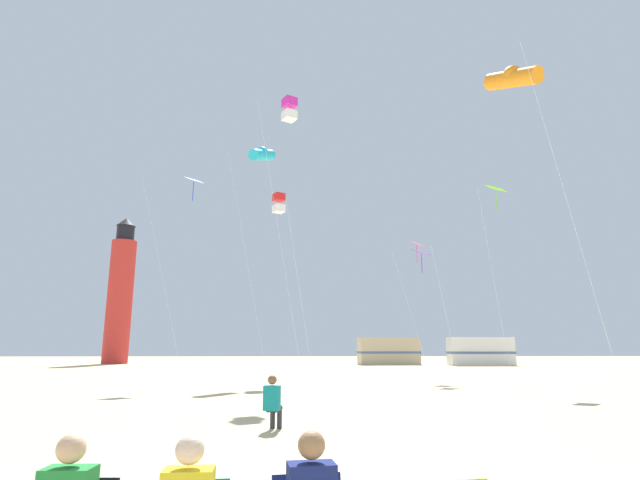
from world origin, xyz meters
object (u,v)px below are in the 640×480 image
(kite_box_magenta, at_px, (289,110))
(rv_van_tan, at_px, (389,351))
(kite_tube_orange, at_px, (513,78))
(kite_tube_cyan, at_px, (262,154))
(lighthouse_distant, at_px, (120,294))
(kite_diamond_rainbow, at_px, (416,248))
(kite_flyer_standing, at_px, (273,401))
(rv_van_white, at_px, (480,351))
(kite_box_scarlet, at_px, (279,203))
(kite_diamond_violet, at_px, (423,256))
(kite_diamond_lime, at_px, (495,196))
(kite_diamond_blue, at_px, (191,188))

(kite_box_magenta, distance_m, rv_van_tan, 35.01)
(kite_tube_orange, relative_size, kite_tube_cyan, 0.90)
(lighthouse_distant, bearing_deg, rv_van_tan, -7.44)
(kite_diamond_rainbow, relative_size, kite_box_magenta, 0.59)
(kite_flyer_standing, height_order, kite_tube_orange, kite_tube_orange)
(kite_tube_cyan, height_order, lighthouse_distant, lighthouse_distant)
(rv_van_white, bearing_deg, kite_box_scarlet, -129.58)
(rv_van_white, bearing_deg, kite_diamond_violet, -114.85)
(kite_diamond_lime, bearing_deg, rv_van_tan, 89.94)
(kite_diamond_lime, xyz_separation_m, rv_van_white, (8.99, 28.36, -7.61))
(kite_diamond_lime, relative_size, rv_van_white, 1.48)
(kite_box_scarlet, height_order, lighthouse_distant, lighthouse_distant)
(rv_van_white, bearing_deg, lighthouse_distant, 171.31)
(kite_box_scarlet, xyz_separation_m, kite_diamond_rainbow, (8.35, 1.38, -2.36))
(rv_van_tan, bearing_deg, kite_tube_orange, -96.61)
(kite_box_magenta, xyz_separation_m, rv_van_white, (19.08, 28.65, -11.80))
(kite_flyer_standing, relative_size, kite_diamond_violet, 0.16)
(kite_diamond_blue, relative_size, lighthouse_distant, 0.65)
(rv_van_tan, bearing_deg, kite_tube_cyan, -121.14)
(kite_diamond_rainbow, distance_m, kite_box_magenta, 11.72)
(kite_box_scarlet, xyz_separation_m, rv_van_tan, (10.80, 25.81, -8.65))
(kite_diamond_blue, bearing_deg, lighthouse_distant, 114.76)
(kite_diamond_lime, distance_m, kite_box_scarlet, 12.03)
(kite_flyer_standing, bearing_deg, kite_tube_orange, -130.90)
(kite_box_scarlet, xyz_separation_m, kite_box_magenta, (0.68, -5.56, 3.15))
(kite_tube_orange, bearing_deg, kite_tube_cyan, 132.43)
(kite_diamond_lime, distance_m, kite_diamond_rainbow, 7.20)
(kite_diamond_rainbow, xyz_separation_m, kite_box_magenta, (-7.67, -6.94, 5.51))
(kite_diamond_violet, relative_size, kite_tube_orange, 0.56)
(kite_diamond_blue, distance_m, kite_tube_cyan, 6.04)
(kite_diamond_blue, bearing_deg, kite_diamond_lime, -12.01)
(kite_diamond_lime, bearing_deg, kite_diamond_blue, 167.99)
(kite_box_scarlet, bearing_deg, kite_flyer_standing, -87.59)
(kite_diamond_rainbow, bearing_deg, kite_tube_orange, -83.39)
(kite_box_magenta, bearing_deg, kite_diamond_blue, 146.40)
(kite_box_scarlet, distance_m, kite_diamond_blue, 5.11)
(kite_diamond_violet, distance_m, kite_tube_orange, 11.13)
(kite_diamond_lime, distance_m, rv_van_white, 30.71)
(kite_diamond_blue, relative_size, kite_tube_cyan, 0.76)
(kite_diamond_lime, xyz_separation_m, kite_box_magenta, (-10.09, -0.29, 4.19))
(kite_diamond_lime, bearing_deg, kite_tube_cyan, 150.38)
(kite_box_scarlet, relative_size, rv_van_white, 1.64)
(kite_diamond_violet, bearing_deg, kite_tube_orange, -80.75)
(kite_box_magenta, xyz_separation_m, lighthouse_distant, (-20.02, 35.31, -5.35))
(kite_diamond_rainbow, height_order, rv_van_tan, kite_diamond_rainbow)
(kite_tube_orange, height_order, rv_van_tan, kite_tube_orange)
(kite_diamond_lime, xyz_separation_m, kite_tube_orange, (-1.05, -5.12, 3.30))
(kite_tube_orange, bearing_deg, rv_van_tan, 88.28)
(kite_diamond_blue, xyz_separation_m, kite_tube_cyan, (3.53, 3.50, 3.44))
(kite_flyer_standing, height_order, kite_tube_cyan, kite_tube_cyan)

